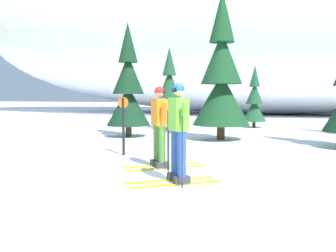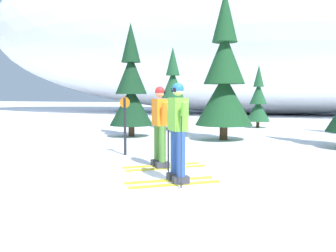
{
  "view_description": "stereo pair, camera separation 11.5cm",
  "coord_description": "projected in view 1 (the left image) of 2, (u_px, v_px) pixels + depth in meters",
  "views": [
    {
      "loc": [
        2.13,
        -6.36,
        1.56
      ],
      "look_at": [
        -0.13,
        0.46,
        0.95
      ],
      "focal_mm": 39.95,
      "sensor_mm": 36.0,
      "label": 1
    },
    {
      "loc": [
        2.24,
        -6.32,
        1.56
      ],
      "look_at": [
        -0.13,
        0.46,
        0.95
      ],
      "focal_mm": 39.95,
      "sensor_mm": 36.0,
      "label": 2
    }
  ],
  "objects": [
    {
      "name": "ground_plane",
      "position": [
        167.0,
        180.0,
        6.81
      ],
      "size": [
        120.0,
        120.0,
        0.0
      ],
      "primitive_type": "plane",
      "color": "white"
    },
    {
      "name": "skier_orange_jacket",
      "position": [
        160.0,
        126.0,
        7.89
      ],
      "size": [
        1.64,
        1.43,
        1.73
      ],
      "color": "gold",
      "rests_on": "ground"
    },
    {
      "name": "skier_lime_jacket",
      "position": [
        178.0,
        131.0,
        6.53
      ],
      "size": [
        1.58,
        1.33,
        1.76
      ],
      "color": "gold",
      "rests_on": "ground"
    },
    {
      "name": "pine_tree_far_left",
      "position": [
        128.0,
        89.0,
        13.66
      ],
      "size": [
        1.61,
        1.61,
        4.16
      ],
      "color": "#47301E",
      "rests_on": "ground"
    },
    {
      "name": "pine_tree_left",
      "position": [
        169.0,
        95.0,
        16.75
      ],
      "size": [
        1.42,
        1.42,
        3.67
      ],
      "color": "#47301E",
      "rests_on": "ground"
    },
    {
      "name": "pine_tree_center_left",
      "position": [
        221.0,
        78.0,
        12.69
      ],
      "size": [
        1.95,
        1.95,
        5.06
      ],
      "color": "#47301E",
      "rests_on": "ground"
    },
    {
      "name": "pine_tree_center_right",
      "position": [
        254.0,
        102.0,
        17.53
      ],
      "size": [
        1.13,
        1.13,
        2.92
      ],
      "color": "#47301E",
      "rests_on": "ground"
    },
    {
      "name": "snow_ridge_background",
      "position": [
        261.0,
        15.0,
        29.07
      ],
      "size": [
        51.41,
        16.88,
        15.42
      ],
      "primitive_type": "ellipsoid",
      "color": "white",
      "rests_on": "ground"
    },
    {
      "name": "trail_marker_post",
      "position": [
        123.0,
        122.0,
        9.54
      ],
      "size": [
        0.28,
        0.07,
        1.49
      ],
      "color": "black",
      "rests_on": "ground"
    }
  ]
}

